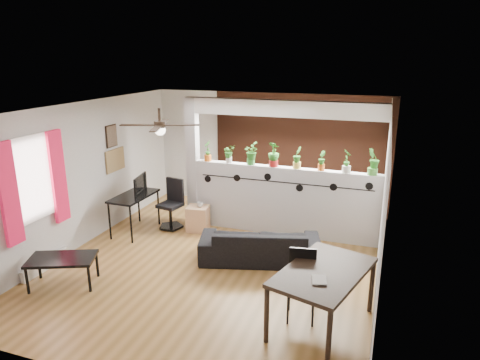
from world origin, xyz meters
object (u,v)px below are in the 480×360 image
Objects in this scene: potted_plant_1 at (229,153)px; potted_plant_5 at (322,160)px; potted_plant_4 at (297,157)px; cup at (200,204)px; potted_plant_6 at (347,160)px; sofa at (260,245)px; potted_plant_7 at (373,161)px; potted_plant_0 at (208,150)px; coffee_table at (62,261)px; potted_plant_3 at (274,154)px; ceiling_fan at (160,127)px; office_chair at (172,207)px; folding_chair at (302,278)px; potted_plant_2 at (251,153)px; dining_table at (324,276)px; computer_desk at (134,198)px; cube_shelf at (198,218)px.

potted_plant_5 is (1.81, 0.00, 0.00)m from potted_plant_1.
cup is (-1.82, -0.40, -1.01)m from potted_plant_4.
potted_plant_6 is 0.22× the size of sofa.
potted_plant_5 is at bearing -0.00° from potted_plant_4.
potted_plant_7 is at bearing -0.00° from potted_plant_6.
cup is (-0.47, -0.40, -0.99)m from potted_plant_1.
coffee_table is (-1.13, -3.00, -1.16)m from potted_plant_0.
potted_plant_3 reaches higher than potted_plant_4.
potted_plant_6 is 0.91× the size of potted_plant_7.
potted_plant_6 is at bearing 0.00° from potted_plant_0.
potted_plant_5 is at bearing 38.33° from ceiling_fan.
potted_plant_0 is at bearing -180.00° from potted_plant_4.
potted_plant_6 reaches higher than coffee_table.
office_chair is 3.77m from folding_chair.
folding_chair is (3.07, -2.18, 0.12)m from office_chair.
potted_plant_3 is (1.37, 1.80, -0.72)m from ceiling_fan.
potted_plant_2 is 3.43m from dining_table.
potted_plant_1 is 2.26m from potted_plant_6.
potted_plant_3 reaches higher than office_chair.
potted_plant_6 reaches higher than folding_chair.
coffee_table is (-3.87, -0.24, -0.31)m from dining_table.
cube_shelf is at bearing 21.62° from computer_desk.
ceiling_fan reaches higher than office_chair.
potted_plant_1 is 0.18× the size of sofa.
potted_plant_0 is 1.38m from cube_shelf.
ceiling_fan is 3.13m from folding_chair.
potted_plant_2 is 3.19m from folding_chair.
cup is 0.11× the size of coffee_table.
office_chair is (-3.79, -0.42, -1.16)m from potted_plant_7.
potted_plant_4 is at bearing 180.00° from potted_plant_6.
potted_plant_7 is at bearing -159.38° from sofa.
coffee_table is at bearing -141.95° from potted_plant_6.
potted_plant_7 is (1.35, -0.00, 0.03)m from potted_plant_4.
ceiling_fan is at bearing -97.08° from cube_shelf.
potted_plant_4 is at bearing 44.59° from ceiling_fan.
potted_plant_1 is at bearing 180.00° from potted_plant_5.
potted_plant_2 reaches higher than computer_desk.
potted_plant_0 reaches higher than cube_shelf.
folding_chair is at bearing -105.39° from potted_plant_7.
sofa is at bearing 125.67° from folding_chair.
sofa is at bearing -21.22° from office_chair.
potted_plant_2 is 1.81m from potted_plant_6.
potted_plant_4 is 0.38× the size of computer_desk.
office_chair is (-0.61, 1.38, -1.88)m from ceiling_fan.
folding_chair is (-0.72, -2.60, -1.04)m from potted_plant_7.
potted_plant_5 is at bearing 41.57° from coffee_table.
cube_shelf is at bearing 2.06° from office_chair.
dining_table is at bearing -56.32° from potted_plant_2.
office_chair reaches higher than dining_table.
ceiling_fan is 3.28× the size of potted_plant_5.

